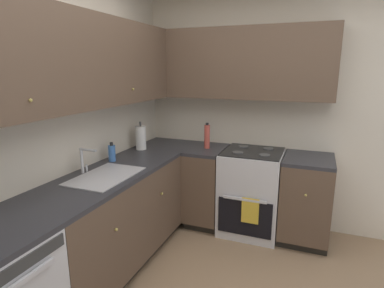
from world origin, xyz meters
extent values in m
cube|color=beige|center=(0.00, 1.51, 1.30)|extent=(3.78, 0.05, 2.59)
cube|color=beige|center=(1.86, 0.00, 1.30)|extent=(0.05, 3.08, 2.59)
cube|color=#333333|center=(-0.72, 0.88, 0.81)|extent=(0.55, 0.01, 0.07)
cube|color=silver|center=(-0.72, 0.87, 0.74)|extent=(0.36, 0.02, 0.02)
cube|color=brown|center=(0.41, 1.19, 0.47)|extent=(1.65, 0.60, 0.77)
cube|color=black|center=(0.41, 1.22, 0.04)|extent=(1.65, 0.54, 0.09)
sphere|color=tan|center=(0.05, 0.88, 0.62)|extent=(0.02, 0.02, 0.02)
sphere|color=tan|center=(0.78, 0.88, 0.62)|extent=(0.02, 0.02, 0.02)
cube|color=#2D2D33|center=(0.41, 1.19, 0.88)|extent=(2.86, 0.60, 0.03)
cube|color=brown|center=(1.54, 0.70, 0.47)|extent=(0.60, 0.38, 0.77)
cube|color=black|center=(1.57, 0.70, 0.04)|extent=(0.54, 0.38, 0.09)
cube|color=brown|center=(1.54, -0.37, 0.47)|extent=(0.60, 0.48, 0.77)
cube|color=black|center=(1.57, -0.37, 0.04)|extent=(0.54, 0.48, 0.09)
sphere|color=tan|center=(1.23, -0.37, 0.62)|extent=(0.02, 0.02, 0.02)
cube|color=#2D2D33|center=(1.54, 0.70, 0.88)|extent=(0.60, 0.38, 0.03)
cube|color=#2D2D33|center=(1.54, -0.37, 0.88)|extent=(0.60, 0.48, 0.03)
cube|color=silver|center=(1.56, 0.19, 0.45)|extent=(0.64, 0.62, 0.89)
cube|color=black|center=(1.23, 0.19, 0.29)|extent=(0.02, 0.55, 0.38)
cube|color=silver|center=(1.21, 0.19, 0.49)|extent=(0.02, 0.43, 0.02)
cube|color=black|center=(1.56, 0.19, 0.90)|extent=(0.59, 0.60, 0.01)
cube|color=silver|center=(1.86, 0.19, 0.97)|extent=(0.03, 0.60, 0.15)
cylinder|color=#4C4C4C|center=(1.42, 0.05, 0.91)|extent=(0.11, 0.11, 0.01)
cylinder|color=#4C4C4C|center=(1.42, 0.32, 0.91)|extent=(0.11, 0.11, 0.01)
cylinder|color=#4C4C4C|center=(1.70, 0.05, 0.91)|extent=(0.11, 0.11, 0.01)
cylinder|color=#4C4C4C|center=(1.70, 0.32, 0.91)|extent=(0.11, 0.11, 0.01)
cube|color=gold|center=(1.21, 0.13, 0.38)|extent=(0.02, 0.17, 0.26)
cube|color=brown|center=(0.25, 1.33, 1.80)|extent=(2.54, 0.32, 0.72)
sphere|color=tan|center=(-0.31, 1.16, 1.57)|extent=(0.02, 0.02, 0.02)
sphere|color=tan|center=(0.81, 1.16, 1.57)|extent=(0.02, 0.02, 0.02)
cube|color=brown|center=(1.68, 0.46, 1.80)|extent=(0.32, 2.05, 0.72)
cube|color=#B7B7BC|center=(0.34, 1.16, 0.90)|extent=(0.62, 0.40, 0.01)
cube|color=gray|center=(0.34, 1.16, 0.85)|extent=(0.57, 0.36, 0.09)
cube|color=#99999E|center=(0.34, 1.16, 0.86)|extent=(0.02, 0.35, 0.06)
cylinder|color=silver|center=(0.34, 1.39, 1.00)|extent=(0.02, 0.02, 0.22)
cylinder|color=silver|center=(0.34, 1.31, 1.10)|extent=(0.02, 0.15, 0.02)
cylinder|color=silver|center=(0.39, 1.39, 0.92)|extent=(0.02, 0.02, 0.06)
cylinder|color=#3F72BF|center=(0.72, 1.37, 0.97)|extent=(0.07, 0.07, 0.15)
cylinder|color=#262626|center=(0.72, 1.37, 1.06)|extent=(0.03, 0.03, 0.03)
cylinder|color=white|center=(1.23, 1.35, 1.02)|extent=(0.11, 0.11, 0.25)
cylinder|color=#3F3F3F|center=(1.23, 1.35, 1.04)|extent=(0.02, 0.02, 0.31)
cylinder|color=#BF4C3F|center=(1.54, 0.70, 1.02)|extent=(0.06, 0.06, 0.26)
cylinder|color=black|center=(1.54, 0.70, 1.16)|extent=(0.03, 0.03, 0.02)
camera|label=1|loc=(-1.69, -0.40, 1.75)|focal=29.64mm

